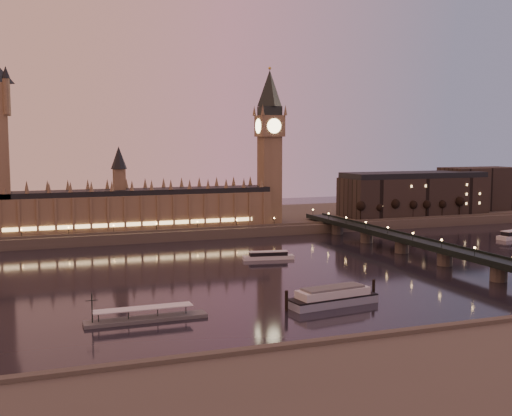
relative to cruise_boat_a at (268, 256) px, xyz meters
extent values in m
plane|color=black|center=(-15.97, -26.55, -1.88)|extent=(700.00, 700.00, 0.00)
cube|color=#423D35|center=(14.03, 138.45, 1.12)|extent=(560.00, 130.00, 6.00)
cube|color=brown|center=(-55.97, 94.45, 15.12)|extent=(180.00, 26.00, 22.00)
cube|color=black|center=(-55.97, 94.45, 27.72)|extent=(180.00, 22.00, 3.20)
cube|color=#FFCC7F|center=(-55.97, 80.95, 9.12)|extent=(153.00, 0.25, 2.20)
cube|color=brown|center=(38.03, 94.45, 33.12)|extent=(13.00, 13.00, 58.00)
cube|color=brown|center=(38.03, 94.45, 69.12)|extent=(16.00, 16.00, 14.00)
cylinder|color=#FFEAA5|center=(38.03, 86.27, 69.12)|extent=(9.60, 0.35, 9.60)
cylinder|color=#FFEAA5|center=(29.85, 94.45, 69.12)|extent=(0.35, 9.60, 9.60)
cube|color=black|center=(38.03, 94.45, 79.12)|extent=(13.00, 13.00, 6.00)
cone|color=black|center=(38.03, 94.45, 94.12)|extent=(17.68, 17.68, 24.00)
sphere|color=gold|center=(38.03, 94.45, 107.12)|extent=(2.00, 2.00, 2.00)
cube|color=black|center=(76.03, -26.55, 6.12)|extent=(13.00, 260.00, 2.00)
cube|color=black|center=(69.73, -26.55, 7.62)|extent=(0.60, 260.00, 1.00)
cube|color=black|center=(82.33, -26.55, 7.62)|extent=(0.60, 260.00, 1.00)
cube|color=black|center=(156.03, 100.45, 18.12)|extent=(110.00, 36.00, 28.00)
cube|color=black|center=(156.03, 100.45, 34.12)|extent=(108.00, 34.00, 4.00)
cube|color=black|center=(226.03, 112.45, 21.12)|extent=(60.00, 30.00, 34.00)
cylinder|color=black|center=(102.67, 82.45, 8.66)|extent=(0.70, 0.70, 9.07)
sphere|color=black|center=(102.67, 82.45, 13.40)|extent=(6.05, 6.05, 6.05)
cylinder|color=black|center=(116.19, 82.45, 8.66)|extent=(0.70, 0.70, 9.07)
sphere|color=black|center=(116.19, 82.45, 13.40)|extent=(6.05, 6.05, 6.05)
cylinder|color=black|center=(129.72, 82.45, 8.66)|extent=(0.70, 0.70, 9.07)
sphere|color=black|center=(129.72, 82.45, 13.40)|extent=(6.05, 6.05, 6.05)
cylinder|color=black|center=(143.24, 82.45, 8.66)|extent=(0.70, 0.70, 9.07)
sphere|color=black|center=(143.24, 82.45, 13.40)|extent=(6.05, 6.05, 6.05)
cylinder|color=black|center=(156.77, 82.45, 8.66)|extent=(0.70, 0.70, 9.07)
sphere|color=black|center=(156.77, 82.45, 13.40)|extent=(6.05, 6.05, 6.05)
cylinder|color=black|center=(170.29, 82.45, 8.66)|extent=(0.70, 0.70, 9.07)
sphere|color=black|center=(170.29, 82.45, 13.40)|extent=(6.05, 6.05, 6.05)
cylinder|color=black|center=(183.81, 82.45, 8.66)|extent=(0.70, 0.70, 9.07)
sphere|color=black|center=(183.81, 82.45, 13.40)|extent=(6.05, 6.05, 6.05)
cube|color=silver|center=(0.00, 0.00, -0.90)|extent=(27.26, 10.12, 1.96)
cube|color=black|center=(0.00, 0.00, 1.05)|extent=(20.25, 7.94, 1.96)
cube|color=silver|center=(0.00, 0.00, 2.21)|extent=(20.81, 8.26, 0.36)
cube|color=#8692AB|center=(-11.32, -95.04, -0.45)|extent=(36.17, 14.39, 2.86)
cube|color=black|center=(-11.32, -95.04, 1.25)|extent=(36.17, 14.39, 0.55)
cube|color=silver|center=(-11.32, -95.04, 2.96)|extent=(29.49, 12.44, 2.86)
cube|color=#595B5E|center=(-11.32, -95.04, 4.77)|extent=(24.98, 10.78, 0.77)
cylinder|color=black|center=(-30.94, -96.61, 1.86)|extent=(1.21, 1.21, 7.48)
cylinder|color=black|center=(8.30, -91.46, 1.86)|extent=(1.21, 1.21, 7.48)
cube|color=#595B5E|center=(-81.10, -91.62, -1.28)|extent=(42.00, 7.00, 1.20)
cube|color=silver|center=(-82.10, -91.62, 2.67)|extent=(34.00, 6.00, 0.30)
cylinder|color=black|center=(-99.10, -91.62, 4.32)|extent=(0.40, 0.40, 10.00)
cylinder|color=black|center=(-99.10, -91.62, 6.82)|extent=(4.00, 0.24, 0.24)
camera|label=1|loc=(-120.54, -305.93, 59.83)|focal=45.00mm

